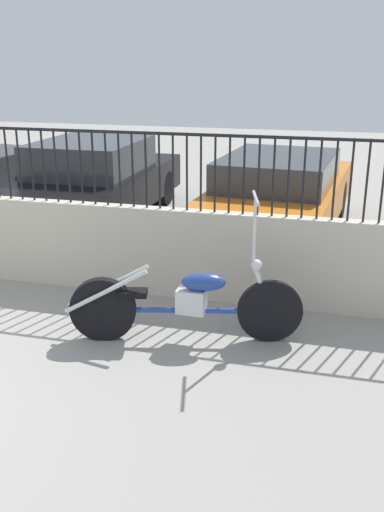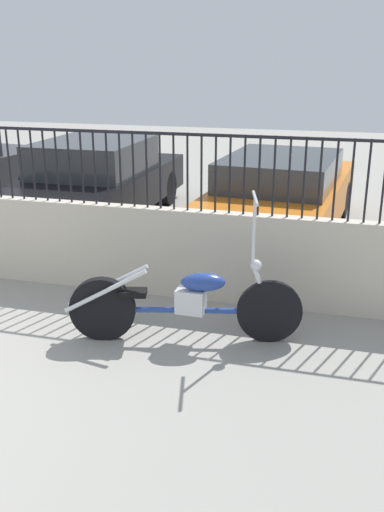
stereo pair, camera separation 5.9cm
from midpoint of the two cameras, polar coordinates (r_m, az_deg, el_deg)
low_wall at (r=7.49m, az=-17.96°, el=1.65°), size 10.47×0.18×1.05m
fence_railing at (r=7.26m, az=-18.83°, el=9.74°), size 10.47×0.04×0.86m
motorcycle_blue at (r=5.58m, az=-2.03°, el=-4.65°), size 2.28×0.77×1.47m
car_black at (r=9.93m, az=-9.75°, el=7.47°), size 1.78×4.15×1.38m
car_orange at (r=8.97m, az=8.56°, el=6.09°), size 2.13×4.65×1.29m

